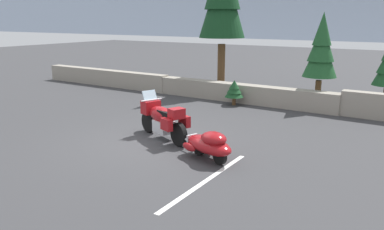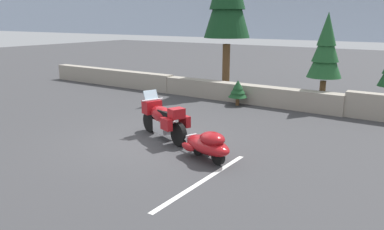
# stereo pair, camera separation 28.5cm
# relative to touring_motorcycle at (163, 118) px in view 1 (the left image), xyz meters

# --- Properties ---
(ground_plane) EXTENTS (80.00, 80.00, 0.00)m
(ground_plane) POSITION_rel_touring_motorcycle_xyz_m (-0.22, -0.40, -0.62)
(ground_plane) COLOR #38383A
(stone_guard_wall) EXTENTS (24.00, 0.62, 0.92)m
(stone_guard_wall) POSITION_rel_touring_motorcycle_xyz_m (-0.43, 5.85, -0.20)
(stone_guard_wall) COLOR gray
(stone_guard_wall) RESTS_ON ground
(touring_motorcycle) EXTENTS (2.21, 1.22, 1.33)m
(touring_motorcycle) POSITION_rel_touring_motorcycle_xyz_m (0.00, 0.00, 0.00)
(touring_motorcycle) COLOR black
(touring_motorcycle) RESTS_ON ground
(car_shaped_trailer) EXTENTS (2.19, 1.19, 0.76)m
(car_shaped_trailer) POSITION_rel_touring_motorcycle_xyz_m (2.03, -0.77, -0.21)
(car_shaped_trailer) COLOR black
(car_shaped_trailer) RESTS_ON ground
(pine_tree_secondary) EXTENTS (1.33, 1.33, 3.71)m
(pine_tree_secondary) POSITION_rel_touring_motorcycle_xyz_m (2.67, 6.75, 1.70)
(pine_tree_secondary) COLOR brown
(pine_tree_secondary) RESTS_ON ground
(pine_sapling_near) EXTENTS (0.77, 0.77, 1.03)m
(pine_sapling_near) POSITION_rel_touring_motorcycle_xyz_m (-0.27, 5.20, 0.02)
(pine_sapling_near) COLOR brown
(pine_sapling_near) RESTS_ON ground
(parking_stripe_marker) EXTENTS (0.12, 3.60, 0.01)m
(parking_stripe_marker) POSITION_rel_touring_motorcycle_xyz_m (2.63, -1.90, -0.62)
(parking_stripe_marker) COLOR silver
(parking_stripe_marker) RESTS_ON ground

